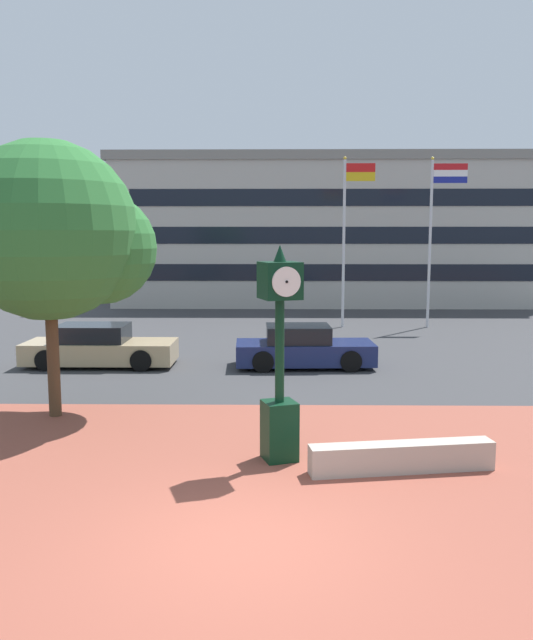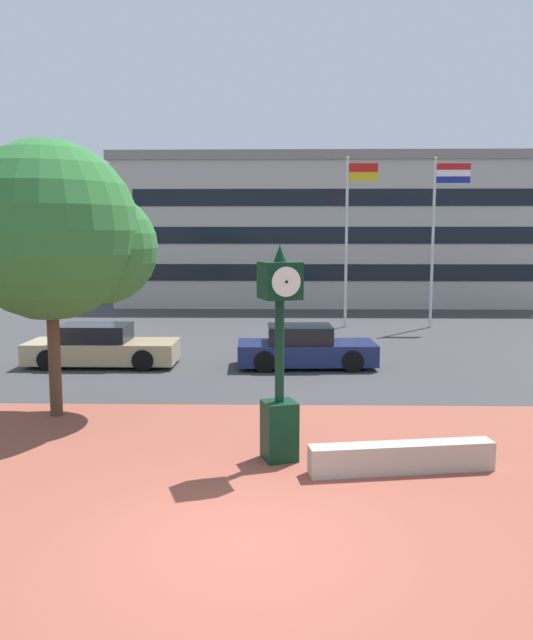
# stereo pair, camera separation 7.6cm
# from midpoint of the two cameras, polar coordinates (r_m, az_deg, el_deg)

# --- Properties ---
(ground_plane) EXTENTS (200.00, 200.00, 0.00)m
(ground_plane) POSITION_cam_midpoint_polar(r_m,az_deg,el_deg) (8.99, -2.42, -19.05)
(ground_plane) COLOR #38383A
(plaza_brick_paving) EXTENTS (44.00, 10.95, 0.01)m
(plaza_brick_paving) POSITION_cam_midpoint_polar(r_m,az_deg,el_deg) (10.32, -1.94, -15.37)
(plaza_brick_paving) COLOR brown
(plaza_brick_paving) RESTS_ON ground
(planter_wall) EXTENTS (3.22, 0.89, 0.50)m
(planter_wall) POSITION_cam_midpoint_polar(r_m,az_deg,el_deg) (11.51, 11.64, -11.76)
(planter_wall) COLOR #ADA393
(planter_wall) RESTS_ON ground
(street_clock) EXTENTS (0.82, 0.83, 3.85)m
(street_clock) POSITION_cam_midpoint_polar(r_m,az_deg,el_deg) (11.45, 0.97, -3.52)
(street_clock) COLOR black
(street_clock) RESTS_ON ground
(plaza_tree) EXTENTS (4.19, 3.89, 6.05)m
(plaza_tree) POSITION_cam_midpoint_polar(r_m,az_deg,el_deg) (14.91, -17.92, 7.15)
(plaza_tree) COLOR #4C3823
(plaza_tree) RESTS_ON ground
(car_street_near) EXTENTS (4.57, 1.82, 1.28)m
(car_street_near) POSITION_cam_midpoint_polar(r_m,az_deg,el_deg) (20.63, -14.65, -2.34)
(car_street_near) COLOR tan
(car_street_near) RESTS_ON ground
(car_street_mid) EXTENTS (4.25, 1.94, 1.28)m
(car_street_mid) POSITION_cam_midpoint_polar(r_m,az_deg,el_deg) (19.82, 3.13, -2.51)
(car_street_mid) COLOR navy
(car_street_mid) RESTS_ON ground
(flagpole_primary) EXTENTS (1.36, 0.14, 7.31)m
(flagpole_primary) POSITION_cam_midpoint_polar(r_m,az_deg,el_deg) (28.31, 6.99, 7.83)
(flagpole_primary) COLOR silver
(flagpole_primary) RESTS_ON ground
(flagpole_secondary) EXTENTS (1.56, 0.14, 7.29)m
(flagpole_secondary) POSITION_cam_midpoint_polar(r_m,az_deg,el_deg) (28.95, 14.48, 7.83)
(flagpole_secondary) COLOR silver
(flagpole_secondary) RESTS_ON ground
(civic_building) EXTENTS (24.74, 11.52, 8.47)m
(civic_building) POSITION_cam_midpoint_polar(r_m,az_deg,el_deg) (40.70, 5.19, 7.81)
(civic_building) COLOR #B2ADA3
(civic_building) RESTS_ON ground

